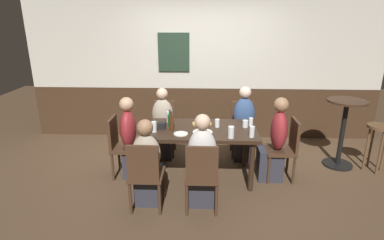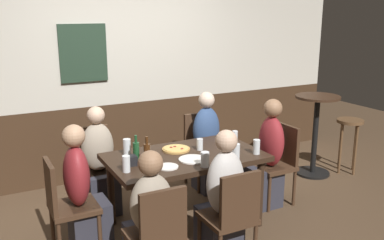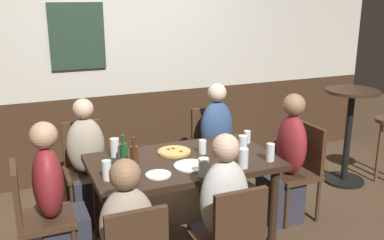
{
  "view_description": "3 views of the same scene",
  "coord_description": "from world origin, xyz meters",
  "px_view_note": "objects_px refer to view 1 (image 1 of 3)",
  "views": [
    {
      "loc": [
        0.02,
        -4.06,
        2.21
      ],
      "look_at": [
        -0.15,
        0.03,
        0.85
      ],
      "focal_mm": 29.2,
      "sensor_mm": 36.0,
      "label": 1
    },
    {
      "loc": [
        -1.76,
        -3.51,
        2.1
      ],
      "look_at": [
        0.15,
        0.13,
        1.04
      ],
      "focal_mm": 40.03,
      "sensor_mm": 36.0,
      "label": 2
    },
    {
      "loc": [
        -1.2,
        -3.06,
        2.02
      ],
      "look_at": [
        0.08,
        -0.01,
        1.06
      ],
      "focal_mm": 40.83,
      "sensor_mm": 36.0,
      "label": 3
    }
  ],
  "objects_px": {
    "person_right_far": "(244,129)",
    "bar_stool": "(378,135)",
    "chair_left_near": "(145,173)",
    "pizza": "(202,124)",
    "highball_clear": "(169,117)",
    "beer_bottle_green": "(170,120)",
    "beer_bottle_brown": "(172,123)",
    "chair_right_far": "(243,125)",
    "chair_left_far": "(164,124)",
    "beer_glass_half": "(217,124)",
    "person_head_west": "(132,144)",
    "beer_glass_tall": "(204,134)",
    "chair_mid_near": "(202,174)",
    "plate_white_small": "(181,134)",
    "side_bar_table": "(343,128)",
    "condiment_caddy": "(162,126)",
    "person_mid_near": "(202,167)",
    "person_left_far": "(163,129)",
    "chair_head_east": "(286,146)",
    "dining_table": "(203,134)",
    "tumbler_short": "(231,133)",
    "plate_white_large": "(203,132)",
    "person_left_near": "(148,169)",
    "tumbler_water": "(154,128)",
    "chair_head_west": "(121,143)",
    "person_head_east": "(274,145)",
    "pint_glass_stout": "(245,124)",
    "pint_glass_amber": "(252,132)"
  },
  "relations": [
    {
      "from": "person_right_far",
      "to": "bar_stool",
      "type": "distance_m",
      "value": 1.95
    },
    {
      "from": "chair_left_near",
      "to": "bar_stool",
      "type": "distance_m",
      "value": 3.42
    },
    {
      "from": "pizza",
      "to": "highball_clear",
      "type": "distance_m",
      "value": 0.49
    },
    {
      "from": "beer_bottle_green",
      "to": "bar_stool",
      "type": "distance_m",
      "value": 3.05
    },
    {
      "from": "highball_clear",
      "to": "beer_bottle_brown",
      "type": "distance_m",
      "value": 0.35
    },
    {
      "from": "chair_right_far",
      "to": "chair_left_far",
      "type": "distance_m",
      "value": 1.31
    },
    {
      "from": "beer_glass_half",
      "to": "person_head_west",
      "type": "bearing_deg",
      "value": -176.76
    },
    {
      "from": "chair_left_near",
      "to": "beer_glass_tall",
      "type": "relative_size",
      "value": 6.38
    },
    {
      "from": "chair_mid_near",
      "to": "plate_white_small",
      "type": "xyz_separation_m",
      "value": [
        -0.29,
        0.62,
        0.25
      ]
    },
    {
      "from": "beer_bottle_green",
      "to": "side_bar_table",
      "type": "xyz_separation_m",
      "value": [
        2.58,
        0.36,
        -0.22
      ]
    },
    {
      "from": "plate_white_small",
      "to": "condiment_caddy",
      "type": "xyz_separation_m",
      "value": [
        -0.28,
        0.2,
        0.04
      ]
    },
    {
      "from": "person_head_west",
      "to": "person_mid_near",
      "type": "height_order",
      "value": "person_mid_near"
    },
    {
      "from": "person_left_far",
      "to": "bar_stool",
      "type": "relative_size",
      "value": 1.59
    },
    {
      "from": "chair_head_east",
      "to": "dining_table",
      "type": "bearing_deg",
      "value": 180.0
    },
    {
      "from": "plate_white_small",
      "to": "bar_stool",
      "type": "xyz_separation_m",
      "value": [
        2.85,
        0.53,
        -0.18
      ]
    },
    {
      "from": "condiment_caddy",
      "to": "highball_clear",
      "type": "bearing_deg",
      "value": 76.27
    },
    {
      "from": "person_left_far",
      "to": "tumbler_short",
      "type": "xyz_separation_m",
      "value": [
        1.02,
        -1.03,
        0.33
      ]
    },
    {
      "from": "chair_head_east",
      "to": "beer_glass_half",
      "type": "height_order",
      "value": "chair_head_east"
    },
    {
      "from": "chair_left_near",
      "to": "person_head_west",
      "type": "height_order",
      "value": "person_head_west"
    },
    {
      "from": "plate_white_large",
      "to": "person_left_near",
      "type": "bearing_deg",
      "value": -141.03
    },
    {
      "from": "chair_mid_near",
      "to": "tumbler_water",
      "type": "height_order",
      "value": "tumbler_water"
    },
    {
      "from": "chair_head_west",
      "to": "beer_glass_half",
      "type": "height_order",
      "value": "chair_head_west"
    },
    {
      "from": "person_head_east",
      "to": "pint_glass_stout",
      "type": "height_order",
      "value": "person_head_east"
    },
    {
      "from": "chair_right_far",
      "to": "side_bar_table",
      "type": "bearing_deg",
      "value": -15.52
    },
    {
      "from": "beer_glass_half",
      "to": "chair_left_far",
      "type": "bearing_deg",
      "value": 137.45
    },
    {
      "from": "plate_white_large",
      "to": "beer_bottle_brown",
      "type": "bearing_deg",
      "value": 169.1
    },
    {
      "from": "chair_right_far",
      "to": "person_left_far",
      "type": "height_order",
      "value": "person_left_far"
    },
    {
      "from": "dining_table",
      "to": "tumbler_short",
      "type": "height_order",
      "value": "tumbler_short"
    },
    {
      "from": "pint_glass_amber",
      "to": "side_bar_table",
      "type": "relative_size",
      "value": 0.14
    },
    {
      "from": "chair_left_near",
      "to": "person_left_near",
      "type": "bearing_deg",
      "value": 90.0
    },
    {
      "from": "chair_left_near",
      "to": "person_mid_near",
      "type": "height_order",
      "value": "person_mid_near"
    },
    {
      "from": "pint_glass_amber",
      "to": "person_left_near",
      "type": "bearing_deg",
      "value": -162.96
    },
    {
      "from": "person_right_far",
      "to": "beer_glass_half",
      "type": "xyz_separation_m",
      "value": [
        -0.46,
        -0.62,
        0.29
      ]
    },
    {
      "from": "beer_bottle_brown",
      "to": "chair_left_far",
      "type": "bearing_deg",
      "value": 104.05
    },
    {
      "from": "person_head_east",
      "to": "chair_left_near",
      "type": "bearing_deg",
      "value": -152.72
    },
    {
      "from": "chair_left_near",
      "to": "pint_glass_amber",
      "type": "relative_size",
      "value": 6.1
    },
    {
      "from": "highball_clear",
      "to": "tumbler_water",
      "type": "bearing_deg",
      "value": -110.1
    },
    {
      "from": "tumbler_short",
      "to": "condiment_caddy",
      "type": "relative_size",
      "value": 1.4
    },
    {
      "from": "bar_stool",
      "to": "dining_table",
      "type": "bearing_deg",
      "value": -173.33
    },
    {
      "from": "chair_head_west",
      "to": "highball_clear",
      "type": "bearing_deg",
      "value": 21.42
    },
    {
      "from": "chair_left_far",
      "to": "condiment_caddy",
      "type": "bearing_deg",
      "value": -84.15
    },
    {
      "from": "plate_white_large",
      "to": "pizza",
      "type": "bearing_deg",
      "value": 92.06
    },
    {
      "from": "beer_bottle_brown",
      "to": "plate_white_large",
      "type": "xyz_separation_m",
      "value": [
        0.42,
        -0.08,
        -0.1
      ]
    },
    {
      "from": "pizza",
      "to": "bar_stool",
      "type": "xyz_separation_m",
      "value": [
        2.57,
        0.13,
        -0.19
      ]
    },
    {
      "from": "beer_bottle_brown",
      "to": "condiment_caddy",
      "type": "bearing_deg",
      "value": 160.64
    },
    {
      "from": "pint_glass_amber",
      "to": "beer_bottle_brown",
      "type": "distance_m",
      "value": 1.08
    },
    {
      "from": "beer_bottle_brown",
      "to": "condiment_caddy",
      "type": "height_order",
      "value": "beer_bottle_brown"
    },
    {
      "from": "person_left_far",
      "to": "chair_right_far",
      "type": "bearing_deg",
      "value": 7.07
    },
    {
      "from": "chair_left_near",
      "to": "condiment_caddy",
      "type": "bearing_deg",
      "value": 83.75
    },
    {
      "from": "chair_left_near",
      "to": "person_left_far",
      "type": "bearing_deg",
      "value": 90.0
    }
  ]
}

